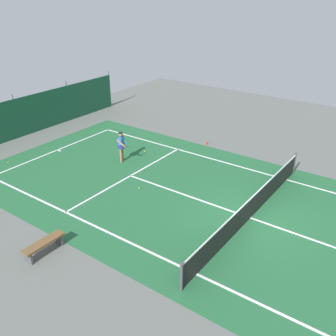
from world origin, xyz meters
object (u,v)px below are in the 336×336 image
(tennis_ball_near_player, at_px, (139,188))
(tennis_ball_by_sideline, at_px, (8,162))
(tennis_player, at_px, (121,145))
(tennis_ball_midcourt, at_px, (145,151))
(water_bottle, at_px, (206,143))
(tennis_net, at_px, (251,207))
(courtside_bench, at_px, (44,244))

(tennis_ball_near_player, relative_size, tennis_ball_by_sideline, 1.00)
(tennis_player, xyz_separation_m, tennis_ball_by_sideline, (-3.68, 4.79, -0.93))
(tennis_ball_midcourt, bearing_deg, tennis_ball_near_player, -144.66)
(tennis_player, height_order, water_bottle, tennis_player)
(tennis_net, bearing_deg, tennis_ball_midcourt, 70.33)
(tennis_player, bearing_deg, tennis_ball_near_player, 38.95)
(courtside_bench, bearing_deg, tennis_ball_midcourt, 17.08)
(tennis_ball_near_player, xyz_separation_m, water_bottle, (6.43, 0.23, 0.09))
(tennis_player, bearing_deg, water_bottle, 135.34)
(tennis_player, bearing_deg, courtside_bench, 4.87)
(tennis_player, height_order, tennis_ball_midcourt, tennis_player)
(tennis_ball_midcourt, distance_m, courtside_bench, 9.49)
(tennis_ball_midcourt, bearing_deg, tennis_ball_by_sideline, 137.48)
(courtside_bench, relative_size, water_bottle, 6.67)
(tennis_ball_near_player, xyz_separation_m, tennis_ball_midcourt, (3.51, 2.49, 0.00))
(tennis_ball_near_player, height_order, tennis_ball_by_sideline, same)
(water_bottle, bearing_deg, tennis_ball_midcourt, 142.22)
(tennis_ball_near_player, xyz_separation_m, courtside_bench, (-5.56, -0.30, 0.34))
(tennis_ball_midcourt, height_order, tennis_ball_by_sideline, same)
(courtside_bench, bearing_deg, water_bottle, 2.51)
(tennis_ball_midcourt, height_order, water_bottle, water_bottle)
(tennis_ball_near_player, distance_m, courtside_bench, 5.57)
(tennis_player, xyz_separation_m, courtside_bench, (-7.35, -2.95, -0.59))
(tennis_ball_by_sideline, bearing_deg, tennis_ball_near_player, -75.75)
(tennis_net, bearing_deg, tennis_ball_by_sideline, 101.79)
(tennis_ball_midcourt, xyz_separation_m, courtside_bench, (-9.07, -2.79, 0.34))
(tennis_ball_near_player, bearing_deg, tennis_net, -81.78)
(tennis_ball_midcourt, relative_size, courtside_bench, 0.04)
(courtside_bench, height_order, water_bottle, courtside_bench)
(tennis_ball_by_sideline, height_order, water_bottle, water_bottle)
(tennis_ball_by_sideline, distance_m, courtside_bench, 8.57)
(courtside_bench, bearing_deg, tennis_ball_by_sideline, 64.65)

